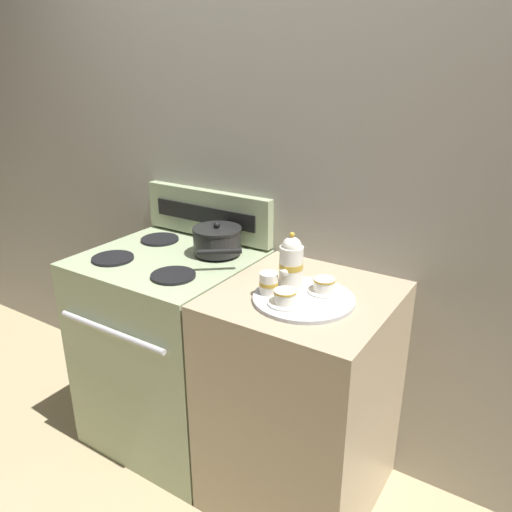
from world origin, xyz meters
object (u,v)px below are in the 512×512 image
(teacup_right, at_px, (324,285))
(saucepan, at_px, (217,240))
(stove, at_px, (172,349))
(teapot, at_px, (291,263))
(serving_tray, at_px, (304,299))
(creamer_jug, at_px, (269,283))
(teacup_left, at_px, (285,297))

(teacup_right, bearing_deg, saucepan, 168.09)
(stove, relative_size, teapot, 4.36)
(stove, height_order, saucepan, saucepan)
(stove, height_order, serving_tray, serving_tray)
(serving_tray, distance_m, teacup_right, 0.09)
(saucepan, distance_m, teapot, 0.47)
(stove, height_order, teacup_right, teacup_right)
(saucepan, xyz_separation_m, creamer_jug, (0.40, -0.23, -0.02))
(serving_tray, bearing_deg, teapot, 151.60)
(stove, relative_size, teacup_right, 7.85)
(creamer_jug, bearing_deg, stove, 170.87)
(serving_tray, relative_size, teacup_right, 3.04)
(stove, bearing_deg, serving_tray, -4.35)
(saucepan, height_order, creamer_jug, saucepan)
(teapot, distance_m, teacup_left, 0.15)
(serving_tray, height_order, creamer_jug, creamer_jug)
(teacup_right, height_order, creamer_jug, creamer_jug)
(creamer_jug, bearing_deg, saucepan, 149.83)
(saucepan, bearing_deg, serving_tray, -20.42)
(saucepan, distance_m, creamer_jug, 0.46)
(teacup_right, bearing_deg, stove, -178.21)
(stove, xyz_separation_m, teapot, (0.61, -0.01, 0.56))
(teacup_left, bearing_deg, serving_tray, 71.17)
(stove, distance_m, teapot, 0.83)
(serving_tray, relative_size, teapot, 1.69)
(saucepan, relative_size, creamer_jug, 4.11)
(teacup_left, bearing_deg, teapot, 110.98)
(serving_tray, bearing_deg, saucepan, 159.58)
(serving_tray, xyz_separation_m, teapot, (-0.08, 0.04, 0.10))
(stove, distance_m, serving_tray, 0.83)
(creamer_jug, bearing_deg, serving_tray, 18.15)
(serving_tray, distance_m, creamer_jug, 0.13)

